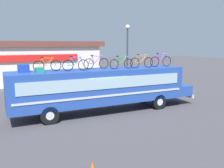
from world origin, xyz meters
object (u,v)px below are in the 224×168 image
object	(u,v)px
rooftop_bicycle_2	(76,65)
bus	(104,86)
rooftop_bicycle_6	(161,61)
rooftop_bicycle_4	(121,63)
street_lamp	(127,50)
luggage_bag_2	(40,70)
rooftop_bicycle_5	(142,62)
luggage_bag_1	(23,68)
rooftop_bicycle_3	(96,63)
rooftop_bicycle_1	(47,65)

from	to	relation	value
rooftop_bicycle_2	bus	bearing A→B (deg)	7.23
rooftop_bicycle_6	rooftop_bicycle_4	bearing A→B (deg)	-179.03
rooftop_bicycle_4	street_lamp	size ratio (longest dim) A/B	0.28
luggage_bag_2	rooftop_bicycle_5	size ratio (longest dim) A/B	0.25
bus	luggage_bag_1	xyz separation A→B (m)	(-4.87, 0.29, 1.36)
luggage_bag_2	street_lamp	world-z (taller)	street_lamp
luggage_bag_2	street_lamp	distance (m)	9.77
street_lamp	rooftop_bicycle_5	bearing A→B (deg)	-108.52
luggage_bag_2	rooftop_bicycle_6	world-z (taller)	rooftop_bicycle_6
rooftop_bicycle_3	rooftop_bicycle_6	size ratio (longest dim) A/B	0.98
rooftop_bicycle_5	street_lamp	size ratio (longest dim) A/B	0.29
rooftop_bicycle_4	rooftop_bicycle_5	size ratio (longest dim) A/B	0.94
rooftop_bicycle_3	rooftop_bicycle_5	size ratio (longest dim) A/B	0.97
bus	street_lamp	size ratio (longest dim) A/B	2.09
rooftop_bicycle_1	rooftop_bicycle_6	world-z (taller)	rooftop_bicycle_6
rooftop_bicycle_1	rooftop_bicycle_6	distance (m)	7.90
luggage_bag_1	rooftop_bicycle_6	bearing A→B (deg)	-3.34
rooftop_bicycle_1	rooftop_bicycle_5	world-z (taller)	rooftop_bicycle_5
bus	rooftop_bicycle_1	bearing A→B (deg)	177.16
bus	rooftop_bicycle_3	xyz separation A→B (m)	(-0.37, 0.35, 1.52)
rooftop_bicycle_6	rooftop_bicycle_5	bearing A→B (deg)	-175.76
rooftop_bicycle_5	luggage_bag_2	bearing A→B (deg)	179.61
luggage_bag_2	rooftop_bicycle_6	xyz separation A→B (m)	(8.41, 0.08, 0.26)
rooftop_bicycle_2	rooftop_bicycle_6	size ratio (longest dim) A/B	0.92
rooftop_bicycle_6	street_lamp	distance (m)	4.87
luggage_bag_2	rooftop_bicycle_1	size ratio (longest dim) A/B	0.27
luggage_bag_2	rooftop_bicycle_1	xyz separation A→B (m)	(0.52, 0.50, 0.21)
street_lamp	rooftop_bicycle_2	bearing A→B (deg)	-142.43
luggage_bag_1	rooftop_bicycle_4	bearing A→B (deg)	-5.62
rooftop_bicycle_1	street_lamp	xyz separation A→B (m)	(7.87, 4.40, 0.71)
luggage_bag_1	rooftop_bicycle_1	xyz separation A→B (m)	(1.32, -0.12, 0.14)
bus	rooftop_bicycle_2	world-z (taller)	rooftop_bicycle_2
rooftop_bicycle_4	street_lamp	bearing A→B (deg)	56.84
luggage_bag_1	rooftop_bicycle_3	size ratio (longest dim) A/B	0.35
rooftop_bicycle_5	rooftop_bicycle_6	size ratio (longest dim) A/B	1.01
rooftop_bicycle_3	street_lamp	distance (m)	6.35
bus	rooftop_bicycle_4	distance (m)	1.90
rooftop_bicycle_2	rooftop_bicycle_5	world-z (taller)	rooftop_bicycle_5
luggage_bag_1	rooftop_bicycle_1	size ratio (longest dim) A/B	0.37
bus	luggage_bag_1	world-z (taller)	luggage_bag_1
rooftop_bicycle_5	bus	bearing A→B (deg)	172.11
luggage_bag_2	rooftop_bicycle_4	size ratio (longest dim) A/B	0.27
rooftop_bicycle_1	street_lamp	size ratio (longest dim) A/B	0.27
street_lamp	luggage_bag_1	bearing A→B (deg)	-155.01
rooftop_bicycle_1	luggage_bag_2	bearing A→B (deg)	-136.27
rooftop_bicycle_2	rooftop_bicycle_5	distance (m)	4.62
rooftop_bicycle_2	rooftop_bicycle_6	distance (m)	6.29
bus	street_lamp	world-z (taller)	street_lamp
rooftop_bicycle_6	street_lamp	xyz separation A→B (m)	(-0.02, 4.82, 0.67)
rooftop_bicycle_4	rooftop_bicycle_5	world-z (taller)	rooftop_bicycle_5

